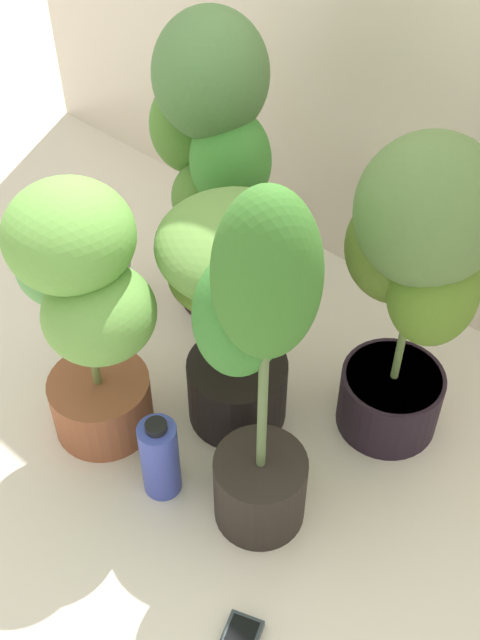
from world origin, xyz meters
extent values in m
plane|color=silver|center=(0.00, 0.00, 0.00)|extent=(8.00, 8.00, 0.00)
cylinder|color=black|center=(0.00, 0.12, 0.10)|extent=(0.27, 0.27, 0.20)
cylinder|color=#3B2C18|center=(0.00, 0.12, 0.20)|extent=(0.25, 0.25, 0.02)
cylinder|color=olive|center=(0.00, 0.12, 0.44)|extent=(0.03, 0.03, 0.46)
ellipsoid|color=#618D40|center=(0.00, 0.12, 0.61)|extent=(0.39, 0.38, 0.18)
ellipsoid|color=olive|center=(-0.06, 0.14, 0.49)|extent=(0.31, 0.33, 0.18)
cylinder|color=#9A5334|center=(-0.25, -0.15, 0.09)|extent=(0.27, 0.27, 0.18)
cylinder|color=#443016|center=(-0.25, -0.15, 0.17)|extent=(0.25, 0.25, 0.02)
cylinder|color=olive|center=(-0.25, -0.15, 0.46)|extent=(0.02, 0.02, 0.56)
ellipsoid|color=#69A545|center=(-0.25, -0.15, 0.67)|extent=(0.30, 0.30, 0.25)
ellipsoid|color=#60A057|center=(-0.33, -0.12, 0.52)|extent=(0.32, 0.32, 0.20)
ellipsoid|color=#6AA147|center=(-0.17, -0.17, 0.50)|extent=(0.31, 0.31, 0.22)
cylinder|color=#351D25|center=(-0.35, 0.43, 0.08)|extent=(0.22, 0.22, 0.15)
cylinder|color=#3F3621|center=(-0.35, 0.43, 0.14)|extent=(0.21, 0.21, 0.02)
cylinder|color=#59734A|center=(-0.35, 0.43, 0.51)|extent=(0.03, 0.03, 0.72)
ellipsoid|color=#507843|center=(-0.35, 0.43, 0.78)|extent=(0.43, 0.43, 0.34)
ellipsoid|color=#508032|center=(-0.44, 0.44, 0.60)|extent=(0.30, 0.31, 0.29)
ellipsoid|color=#418A36|center=(-0.28, 0.41, 0.57)|extent=(0.31, 0.31, 0.30)
ellipsoid|color=#4E7A2F|center=(-0.35, 0.37, 0.44)|extent=(0.24, 0.24, 0.21)
cylinder|color=black|center=(0.33, 0.37, 0.09)|extent=(0.28, 0.28, 0.19)
cylinder|color=#3E291F|center=(0.33, 0.37, 0.18)|extent=(0.25, 0.25, 0.02)
cylinder|color=olive|center=(0.33, 0.37, 0.50)|extent=(0.02, 0.02, 0.62)
ellipsoid|color=#55733D|center=(0.33, 0.37, 0.73)|extent=(0.39, 0.39, 0.35)
ellipsoid|color=#516B25|center=(0.25, 0.40, 0.57)|extent=(0.36, 0.36, 0.27)
ellipsoid|color=#537725|center=(0.39, 0.35, 0.55)|extent=(0.29, 0.30, 0.28)
cylinder|color=black|center=(0.25, -0.08, 0.11)|extent=(0.23, 0.23, 0.21)
cylinder|color=#482D17|center=(0.25, -0.08, 0.21)|extent=(0.21, 0.21, 0.02)
cylinder|color=#5E7448|center=(0.25, -0.08, 0.55)|extent=(0.02, 0.02, 0.67)
ellipsoid|color=#366D27|center=(0.25, -0.08, 0.80)|extent=(0.23, 0.23, 0.39)
ellipsoid|color=#387B30|center=(0.16, -0.06, 0.63)|extent=(0.27, 0.27, 0.30)
cube|color=#2F393D|center=(0.43, -0.35, 0.01)|extent=(0.10, 0.10, 0.02)
cube|color=black|center=(0.43, -0.35, 0.02)|extent=(0.08, 0.08, 0.00)
cylinder|color=#262129|center=(-0.58, 0.16, 0.01)|extent=(0.18, 0.18, 0.03)
cylinder|color=#94999B|center=(-0.58, 0.16, 0.08)|extent=(0.02, 0.02, 0.10)
sphere|color=#94999B|center=(-0.58, 0.16, 0.22)|extent=(0.22, 0.22, 0.19)
cylinder|color=#4151C3|center=(0.01, -0.19, 0.12)|extent=(0.10, 0.10, 0.24)
cylinder|color=black|center=(0.01, -0.19, 0.25)|extent=(0.05, 0.05, 0.02)
camera|label=1|loc=(0.92, -0.93, 1.78)|focal=44.69mm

